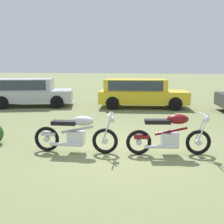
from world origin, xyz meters
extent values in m
plane|color=olive|center=(0.00, 0.00, 0.00)|extent=(120.00, 120.00, 0.00)
torus|color=black|center=(-0.37, -0.32, 0.32)|extent=(0.64, 0.12, 0.63)
torus|color=black|center=(-1.85, -0.38, 0.32)|extent=(0.64, 0.12, 0.63)
cylinder|color=silver|center=(-0.37, -0.32, 0.32)|extent=(0.14, 0.11, 0.14)
cylinder|color=silver|center=(-1.85, -0.38, 0.32)|extent=(0.14, 0.11, 0.14)
cylinder|color=silver|center=(-0.32, -0.22, 0.65)|extent=(0.27, 0.05, 0.74)
cylinder|color=silver|center=(-0.31, -0.40, 0.65)|extent=(0.27, 0.05, 0.74)
cube|color=silver|center=(-1.09, -0.35, 0.38)|extent=(0.41, 0.32, 0.32)
cylinder|color=#B7BABF|center=(-1.06, -0.34, 0.58)|extent=(0.81, 0.09, 0.23)
ellipsoid|color=#B7BABF|center=(-0.91, -0.34, 0.80)|extent=(0.53, 0.28, 0.24)
cube|color=black|center=(-1.39, -0.36, 0.74)|extent=(0.61, 0.26, 0.10)
cube|color=#B7BABF|center=(-1.79, -0.37, 0.46)|extent=(0.37, 0.19, 0.08)
cylinder|color=silver|center=(-0.27, -0.31, 0.98)|extent=(0.06, 0.64, 0.03)
sphere|color=silver|center=(-0.21, -0.31, 0.86)|extent=(0.17, 0.17, 0.16)
cylinder|color=silver|center=(-1.30, -0.51, 0.24)|extent=(0.80, 0.11, 0.08)
torus|color=black|center=(1.86, -0.01, 0.31)|extent=(0.62, 0.19, 0.61)
torus|color=black|center=(0.44, -0.24, 0.31)|extent=(0.62, 0.19, 0.61)
cylinder|color=silver|center=(1.86, -0.01, 0.31)|extent=(0.15, 0.12, 0.14)
cylinder|color=silver|center=(0.44, -0.24, 0.31)|extent=(0.15, 0.12, 0.14)
cylinder|color=silver|center=(1.90, 0.08, 0.64)|extent=(0.28, 0.08, 0.75)
cylinder|color=silver|center=(1.93, -0.09, 0.64)|extent=(0.28, 0.08, 0.75)
cube|color=silver|center=(1.17, -0.13, 0.38)|extent=(0.44, 0.36, 0.32)
cylinder|color=maroon|center=(1.20, -0.12, 0.58)|extent=(0.78, 0.18, 0.22)
ellipsoid|color=maroon|center=(1.35, -0.10, 0.88)|extent=(0.55, 0.34, 0.24)
cube|color=black|center=(0.87, -0.17, 0.82)|extent=(0.63, 0.33, 0.10)
cube|color=maroon|center=(0.50, -0.23, 0.45)|extent=(0.38, 0.24, 0.08)
cylinder|color=silver|center=(1.96, 0.00, 0.98)|extent=(0.13, 0.64, 0.03)
sphere|color=silver|center=(2.01, 0.01, 0.86)|extent=(0.18, 0.18, 0.16)
cylinder|color=silver|center=(0.98, -0.32, 0.24)|extent=(0.80, 0.21, 0.08)
cube|color=#B2B5BA|center=(-5.54, 6.55, 0.55)|extent=(4.37, 2.80, 0.60)
cube|color=#B2B5BA|center=(-5.93, 6.44, 1.13)|extent=(3.15, 2.31, 0.60)
cube|color=#2D3842|center=(-5.93, 6.44, 1.15)|extent=(2.75, 2.23, 0.48)
cylinder|color=black|center=(-4.49, 7.71, 0.32)|extent=(0.68, 0.38, 0.64)
cylinder|color=black|center=(-4.05, 6.07, 0.32)|extent=(0.68, 0.38, 0.64)
cylinder|color=black|center=(-7.04, 7.02, 0.32)|extent=(0.68, 0.38, 0.64)
cylinder|color=black|center=(-6.60, 5.39, 0.32)|extent=(0.68, 0.38, 0.64)
cube|color=gold|center=(0.16, 7.03, 0.55)|extent=(4.50, 2.09, 0.60)
cube|color=gold|center=(-0.24, 6.99, 1.13)|extent=(3.18, 1.80, 0.60)
cube|color=#2D3842|center=(-0.24, 6.99, 1.15)|extent=(2.73, 1.79, 0.48)
cylinder|color=black|center=(1.57, 7.95, 0.32)|extent=(0.66, 0.28, 0.64)
cylinder|color=black|center=(1.71, 6.37, 0.32)|extent=(0.66, 0.28, 0.64)
cylinder|color=black|center=(-1.39, 7.69, 0.32)|extent=(0.66, 0.28, 0.64)
cylinder|color=black|center=(-1.25, 6.11, 0.32)|extent=(0.66, 0.28, 0.64)
camera|label=1|loc=(0.84, -6.51, 2.15)|focal=43.05mm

